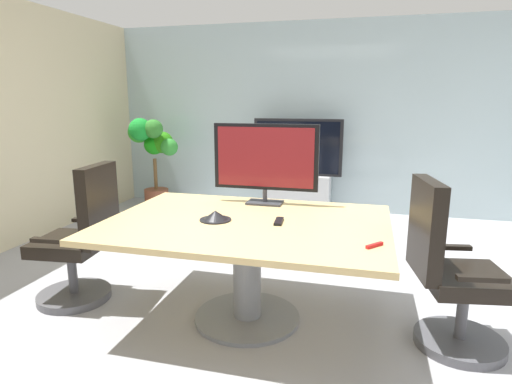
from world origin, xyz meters
The scene contains 11 objects.
ground_plane centered at (0.00, 0.00, 0.00)m, with size 7.43×7.43×0.00m, color #99999E.
wall_back_glass_partition centered at (0.00, 3.22, 1.30)m, with size 5.78×0.10×2.60m, color #9EB2B7.
conference_table centered at (0.01, -0.13, 0.57)m, with size 1.93×1.38×0.74m.
office_chair_left centered at (-1.32, -0.17, 0.46)m, with size 0.62×0.60×1.09m.
office_chair_right centered at (1.33, -0.13, 0.46)m, with size 0.63×0.61×1.09m.
tv_monitor centered at (0.01, 0.39, 1.10)m, with size 0.84×0.18×0.64m.
wall_display_unit centered at (-0.13, 2.86, 0.44)m, with size 1.20×0.36×1.31m.
potted_plant centered at (-2.15, 2.57, 0.87)m, with size 0.74×0.57×1.31m.
conference_phone centered at (-0.21, -0.17, 0.77)m, with size 0.22×0.22×0.07m.
remote_control centered at (0.23, -0.12, 0.75)m, with size 0.05×0.17×0.02m, color black.
whiteboard_marker centered at (0.86, -0.46, 0.75)m, with size 0.13×0.02×0.02m, color red.
Camera 1 is at (0.79, -2.85, 1.57)m, focal length 29.87 mm.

